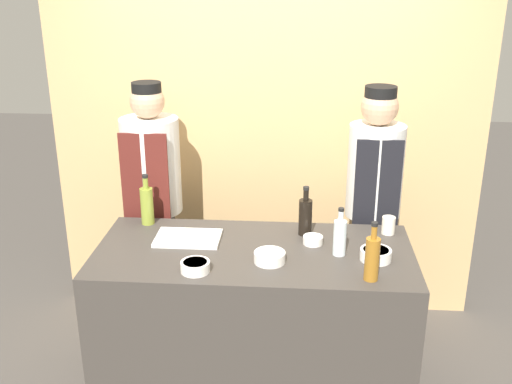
% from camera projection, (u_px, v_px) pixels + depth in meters
% --- Properties ---
extents(cabinet_wall, '(2.98, 0.18, 2.40)m').
position_uv_depth(cabinet_wall, '(266.00, 149.00, 4.22)').
color(cabinet_wall, tan).
rests_on(cabinet_wall, ground_plane).
extents(counter, '(1.74, 0.80, 0.96)m').
position_uv_depth(counter, '(254.00, 325.00, 3.43)').
color(counter, '#3D3833').
rests_on(counter, ground_plane).
extents(sauce_bowl_green, '(0.17, 0.17, 0.06)m').
position_uv_depth(sauce_bowl_green, '(376.00, 254.00, 3.15)').
color(sauce_bowl_green, white).
rests_on(sauce_bowl_green, counter).
extents(sauce_bowl_white, '(0.11, 0.11, 0.04)m').
position_uv_depth(sauce_bowl_white, '(313.00, 240.00, 3.33)').
color(sauce_bowl_white, white).
rests_on(sauce_bowl_white, counter).
extents(sauce_bowl_red, '(0.15, 0.15, 0.05)m').
position_uv_depth(sauce_bowl_red, '(195.00, 266.00, 3.03)').
color(sauce_bowl_red, white).
rests_on(sauce_bowl_red, counter).
extents(sauce_bowl_yellow, '(0.16, 0.16, 0.06)m').
position_uv_depth(sauce_bowl_yellow, '(270.00, 256.00, 3.12)').
color(sauce_bowl_yellow, white).
rests_on(sauce_bowl_yellow, counter).
extents(cutting_board, '(0.37, 0.24, 0.02)m').
position_uv_depth(cutting_board, '(188.00, 238.00, 3.39)').
color(cutting_board, white).
rests_on(cutting_board, counter).
extents(bottle_oil, '(0.08, 0.08, 0.31)m').
position_uv_depth(bottle_oil, '(147.00, 205.00, 3.56)').
color(bottle_oil, olive).
rests_on(bottle_oil, counter).
extents(bottle_amber, '(0.07, 0.07, 0.31)m').
position_uv_depth(bottle_amber, '(372.00, 257.00, 2.92)').
color(bottle_amber, '#9E661E').
rests_on(bottle_amber, counter).
extents(bottle_clear, '(0.07, 0.07, 0.27)m').
position_uv_depth(bottle_clear, '(340.00, 236.00, 3.18)').
color(bottle_clear, silver).
rests_on(bottle_clear, counter).
extents(bottle_soy, '(0.08, 0.08, 0.29)m').
position_uv_depth(bottle_soy, '(305.00, 216.00, 3.42)').
color(bottle_soy, black).
rests_on(bottle_soy, counter).
extents(cup_cream, '(0.08, 0.08, 0.10)m').
position_uv_depth(cup_cream, '(388.00, 225.00, 3.45)').
color(cup_cream, silver).
rests_on(cup_cream, counter).
extents(chef_left, '(0.37, 0.37, 1.75)m').
position_uv_depth(chef_left, '(154.00, 205.00, 3.91)').
color(chef_left, '#28282D').
rests_on(chef_left, ground_plane).
extents(chef_right, '(0.35, 0.35, 1.74)m').
position_uv_depth(chef_right, '(372.00, 209.00, 3.81)').
color(chef_right, '#28282D').
rests_on(chef_right, ground_plane).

